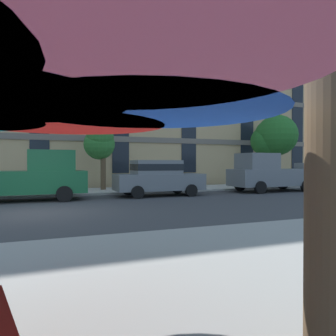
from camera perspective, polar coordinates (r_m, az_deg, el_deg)
The scene contains 8 objects.
ground_plane at distance 11.26m, azimuth -23.10°, elevation -7.51°, with size 120.00×120.00×0.00m, color #38383A.
sidewalk_far at distance 18.00m, azimuth -22.34°, elevation -4.21°, with size 56.00×3.60×0.12m, color #B2ADA3.
apartment_building at distance 27.32m, azimuth -22.06°, elevation 17.74°, with size 43.77×12.08×19.20m.
pickup_green at distance 14.86m, azimuth -23.65°, elevation -1.53°, with size 5.10×2.12×2.20m.
sedan_gray at distance 15.73m, azimuth -1.81°, elevation -1.62°, with size 4.40×1.98×1.78m.
pickup_gray at distance 19.09m, azimuth 17.88°, elevation -1.00°, with size 5.10×2.12×2.20m.
street_tree_middle at distance 18.47m, azimuth -12.28°, elevation 4.69°, with size 1.78×1.86×3.95m.
street_tree_right at distance 23.32m, azimuth 18.47°, elevation 5.42°, with size 3.06×2.92×5.02m.
Camera 1 is at (0.40, -11.13, 1.61)m, focal length 33.63 mm.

